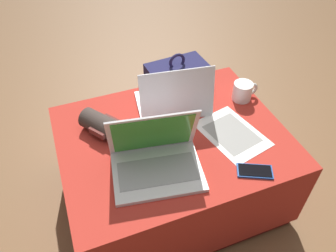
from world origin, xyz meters
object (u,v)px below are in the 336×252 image
(backpack, at_px, (175,94))
(wrist_brace, at_px, (105,126))
(laptop_far, at_px, (174,100))
(paper_sheet, at_px, (232,134))
(coffee_mug, at_px, (243,91))
(cell_phone, at_px, (255,171))
(laptop_near, at_px, (156,158))

(backpack, bearing_deg, wrist_brace, 35.89)
(laptop_far, height_order, wrist_brace, laptop_far)
(paper_sheet, bearing_deg, laptop_far, 112.96)
(laptop_far, height_order, paper_sheet, laptop_far)
(wrist_brace, bearing_deg, paper_sheet, -20.89)
(wrist_brace, bearing_deg, backpack, 40.15)
(coffee_mug, bearing_deg, cell_phone, -114.05)
(backpack, relative_size, wrist_brace, 2.09)
(laptop_far, relative_size, cell_phone, 2.35)
(cell_phone, distance_m, coffee_mug, 0.45)
(wrist_brace, relative_size, coffee_mug, 1.81)
(cell_phone, xyz_separation_m, backpack, (0.01, 0.81, -0.23))
(coffee_mug, bearing_deg, laptop_near, -154.42)
(backpack, bearing_deg, cell_phone, 85.33)
(paper_sheet, relative_size, wrist_brace, 1.46)
(paper_sheet, bearing_deg, backpack, 78.50)
(wrist_brace, bearing_deg, cell_phone, -39.97)
(laptop_far, bearing_deg, backpack, -105.19)
(laptop_far, relative_size, paper_sheet, 1.05)
(cell_phone, relative_size, wrist_brace, 0.65)
(laptop_far, xyz_separation_m, coffee_mug, (0.33, -0.04, -0.01))
(laptop_far, relative_size, wrist_brace, 1.53)
(cell_phone, height_order, backpack, backpack)
(cell_phone, distance_m, paper_sheet, 0.21)
(laptop_near, relative_size, cell_phone, 2.49)
(wrist_brace, bearing_deg, laptop_far, 8.29)
(paper_sheet, distance_m, coffee_mug, 0.26)
(cell_phone, bearing_deg, laptop_far, -135.56)
(laptop_near, bearing_deg, wrist_brace, 128.90)
(laptop_far, xyz_separation_m, wrist_brace, (-0.33, -0.05, -0.01))
(laptop_near, distance_m, paper_sheet, 0.37)
(laptop_far, height_order, cell_phone, laptop_far)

